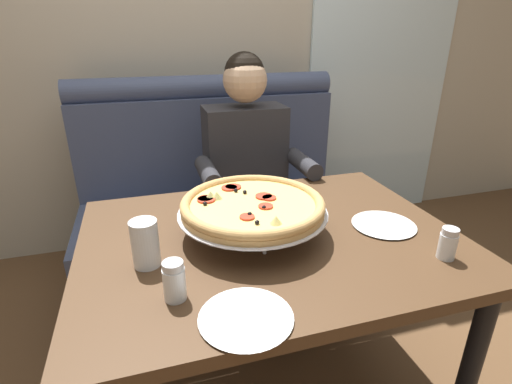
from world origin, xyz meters
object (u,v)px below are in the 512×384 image
booth_bench (219,211)px  dining_table (271,257)px  shaker_parmesan (174,283)px  plate_near_left (246,315)px  patio_chair (353,127)px  diner_main (251,173)px  pizza (252,206)px  drinking_glass (146,246)px  shaker_pepper_flakes (447,246)px  plate_near_right (384,223)px

booth_bench → dining_table: (0.00, -0.93, 0.25)m
shaker_parmesan → dining_table: bearing=35.7°
plate_near_left → patio_chair: bearing=55.1°
diner_main → pizza: (-0.17, -0.64, 0.13)m
diner_main → patio_chair: size_ratio=1.48×
dining_table → diner_main: 0.67m
pizza → plate_near_left: 0.42m
booth_bench → plate_near_left: (-0.19, -1.29, 0.35)m
drinking_glass → shaker_parmesan: bearing=-70.7°
dining_table → shaker_parmesan: size_ratio=11.46×
shaker_pepper_flakes → drinking_glass: (-0.85, 0.22, 0.02)m
diner_main → shaker_parmesan: 1.01m
booth_bench → drinking_glass: 1.14m
diner_main → shaker_pepper_flakes: 1.00m
shaker_parmesan → plate_near_left: 0.20m
shaker_parmesan → plate_near_right: bearing=14.6°
pizza → booth_bench: bearing=86.4°
pizza → diner_main: bearing=74.6°
pizza → shaker_parmesan: 0.39m
booth_bench → shaker_parmesan: size_ratio=14.10×
shaker_pepper_flakes → patio_chair: 2.60m
diner_main → plate_near_left: diner_main is taller
booth_bench → plate_near_right: booth_bench is taller
diner_main → shaker_pepper_flakes: bearing=-70.4°
pizza → patio_chair: size_ratio=0.57×
booth_bench → plate_near_right: 1.11m
pizza → shaker_pepper_flakes: 0.60m
diner_main → patio_chair: (1.40, 1.42, -0.19)m
dining_table → shaker_parmesan: 0.44m
shaker_pepper_flakes → patio_chair: bearing=65.7°
booth_bench → dining_table: booth_bench is taller
diner_main → shaker_parmesan: diner_main is taller
pizza → dining_table: bearing=-22.6°
booth_bench → patio_chair: size_ratio=1.76×
dining_table → patio_chair: 2.57m
dining_table → shaker_pepper_flakes: (0.45, -0.28, 0.13)m
diner_main → patio_chair: 2.00m
shaker_pepper_flakes → drinking_glass: 0.88m
shaker_parmesan → pizza: bearing=43.5°
plate_near_right → shaker_parmesan: bearing=-165.4°
dining_table → drinking_glass: (-0.40, -0.06, 0.15)m
diner_main → pizza: diner_main is taller
plate_near_right → drinking_glass: size_ratio=1.56×
shaker_pepper_flakes → plate_near_left: shaker_pepper_flakes is taller
patio_chair → plate_near_left: bearing=-124.9°
patio_chair → dining_table: bearing=-126.1°
shaker_pepper_flakes → shaker_parmesan: bearing=177.1°
booth_bench → pizza: size_ratio=3.10×
drinking_glass → patio_chair: size_ratio=0.16×
booth_bench → pizza: (-0.06, -0.90, 0.44)m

